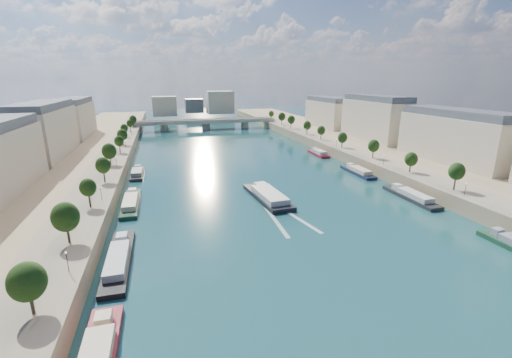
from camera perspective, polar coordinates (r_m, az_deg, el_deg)
ground at (r=142.23m, az=-0.91°, el=0.40°), size 700.00×700.00×0.00m
quay_left at (r=142.50m, az=-30.20°, el=-0.81°), size 44.00×520.00×5.00m
quay_right at (r=173.61m, az=22.78°, el=2.91°), size 44.00×520.00×5.00m
pave_left at (r=138.62m, az=-24.38°, el=0.65°), size 14.00×520.00×0.10m
pave_right at (r=164.32m, az=18.74°, el=3.53°), size 14.00×520.00×0.10m
trees_left at (r=139.00m, az=-23.71°, el=3.08°), size 4.80×268.80×8.26m
trees_right at (r=170.43m, az=16.49°, el=6.03°), size 4.80×268.80×8.26m
lamps_left at (r=127.68m, az=-23.16°, el=0.81°), size 0.36×200.36×4.28m
lamps_right at (r=165.44m, az=16.57°, el=4.77°), size 0.36×200.36×4.28m
buildings_left at (r=154.76m, az=-34.54°, el=5.07°), size 16.00×226.00×23.20m
buildings_right at (r=188.58m, az=24.18°, el=8.06°), size 16.00×226.00×23.20m
skyline at (r=354.73m, az=-9.55°, el=12.22°), size 79.00×42.00×22.00m
bridge at (r=278.82m, az=-8.37°, el=9.21°), size 112.00×12.00×8.15m
tour_barge at (r=115.52m, az=1.98°, el=-2.89°), size 10.39×28.57×3.80m
wake at (r=101.23m, az=4.78°, el=-6.43°), size 10.74×26.03×0.04m
moored_barges_left at (r=83.61m, az=-21.88°, el=-12.20°), size 5.00×162.05×3.60m
moored_barges_right at (r=124.48m, az=25.49°, el=-3.21°), size 5.00×166.90×3.60m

